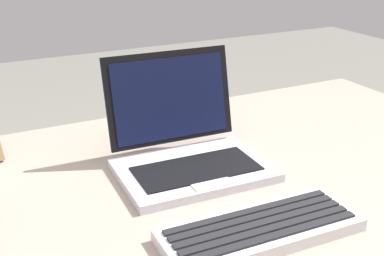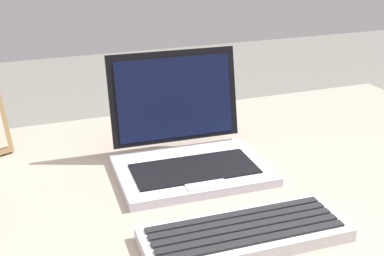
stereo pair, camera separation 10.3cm
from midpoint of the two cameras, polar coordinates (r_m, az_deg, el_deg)
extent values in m
cube|color=gray|center=(1.03, 2.08, -6.67)|extent=(1.57, 0.82, 0.03)
cylinder|color=black|center=(1.81, 19.26, -7.17)|extent=(0.06, 0.06, 0.67)
cube|color=silver|center=(1.04, 2.87, -4.91)|extent=(0.32, 0.23, 0.02)
cube|color=black|center=(1.02, 3.20, -4.77)|extent=(0.26, 0.13, 0.00)
cube|color=silver|center=(0.96, 4.67, -6.51)|extent=(0.08, 0.04, 0.00)
cube|color=black|center=(1.10, 0.63, 3.60)|extent=(0.29, 0.07, 0.20)
cube|color=black|center=(1.10, 0.73, 3.45)|extent=(0.26, 0.05, 0.17)
cube|color=silver|center=(1.10, 0.74, 2.47)|extent=(0.24, 0.01, 0.01)
cube|color=silver|center=(0.85, 9.58, -11.94)|extent=(0.35, 0.14, 0.02)
cube|color=black|center=(0.81, 10.98, -12.62)|extent=(0.31, 0.03, 0.00)
cube|color=black|center=(0.82, 10.29, -11.89)|extent=(0.31, 0.03, 0.00)
cube|color=black|center=(0.84, 9.64, -11.18)|extent=(0.31, 0.03, 0.00)
cube|color=black|center=(0.85, 9.00, -10.50)|extent=(0.31, 0.03, 0.00)
cube|color=black|center=(0.87, 8.40, -9.84)|extent=(0.31, 0.03, 0.00)
camera|label=1|loc=(0.05, -87.14, 1.17)|focal=46.74mm
camera|label=2|loc=(0.05, 92.86, -1.17)|focal=46.74mm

